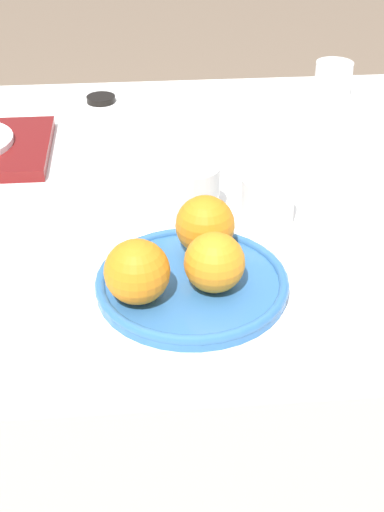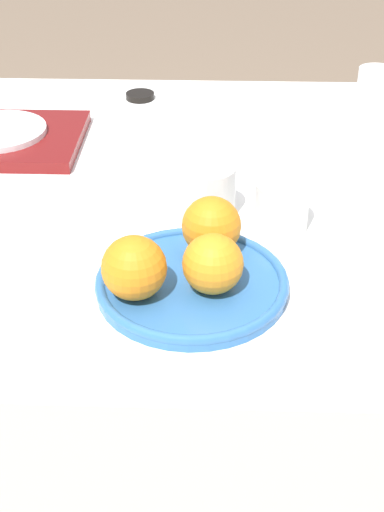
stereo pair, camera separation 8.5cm
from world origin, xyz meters
name	(u,v)px [view 1 (the left image)]	position (x,y,z in m)	size (l,w,h in m)	color
ground_plane	(115,504)	(0.00, 0.00, 0.00)	(12.00, 12.00, 0.00)	#7A6651
table	(103,372)	(0.00, 0.00, 0.38)	(1.41, 0.94, 0.76)	white
fruit_platter	(192,283)	(0.14, -0.27, 0.77)	(0.24, 0.24, 0.02)	#336BAD
orange_0	(205,225)	(0.16, -0.21, 0.81)	(0.08, 0.08, 0.08)	orange
orange_1	(214,262)	(0.17, -0.29, 0.81)	(0.07, 0.07, 0.07)	orange
orange_2	(137,272)	(0.07, -0.30, 0.81)	(0.08, 0.08, 0.08)	orange
cup_0	(366,184)	(0.41, -0.08, 0.79)	(0.08, 0.08, 0.07)	white
cup_1	(333,80)	(0.47, 0.35, 0.79)	(0.07, 0.07, 0.07)	white
cup_2	(267,202)	(0.26, -0.12, 0.79)	(0.07, 0.07, 0.07)	white
cup_3	(192,191)	(0.16, -0.09, 0.79)	(0.08, 0.08, 0.08)	white
soy_dish	(101,99)	(0.02, 0.36, 0.76)	(0.06, 0.06, 0.01)	black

